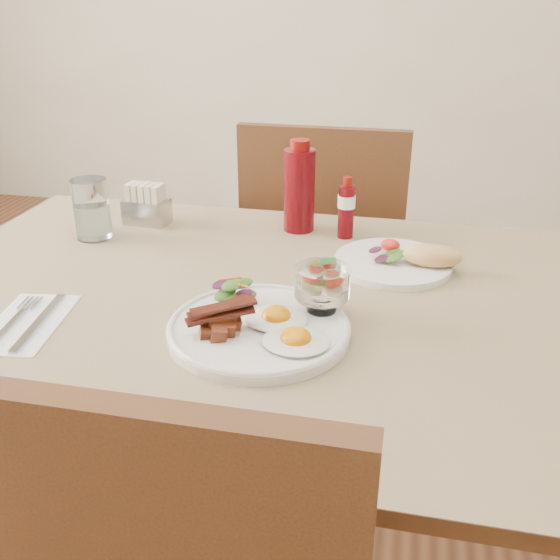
{
  "coord_description": "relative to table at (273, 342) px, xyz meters",
  "views": [
    {
      "loc": [
        0.21,
        -0.93,
        1.24
      ],
      "look_at": [
        0.03,
        -0.07,
        0.82
      ],
      "focal_mm": 40.0,
      "sensor_mm": 36.0,
      "label": 1
    }
  ],
  "objects": [
    {
      "name": "main_plate",
      "position": [
        0.01,
        -0.13,
        0.1
      ],
      "size": [
        0.28,
        0.28,
        0.02
      ],
      "primitive_type": "cylinder",
      "color": "white",
      "rests_on": "table"
    },
    {
      "name": "table",
      "position": [
        0.0,
        0.0,
        0.0
      ],
      "size": [
        1.33,
        0.88,
        0.75
      ],
      "color": "brown",
      "rests_on": "ground"
    },
    {
      "name": "bacon_potato_pile",
      "position": [
        -0.04,
        -0.16,
        0.13
      ],
      "size": [
        0.1,
        0.08,
        0.05
      ],
      "rotation": [
        0.0,
        0.0,
        0.13
      ],
      "color": "brown",
      "rests_on": "main_plate"
    },
    {
      "name": "napkin_cutlery",
      "position": [
        -0.36,
        -0.17,
        0.09
      ],
      "size": [
        0.13,
        0.21,
        0.01
      ],
      "rotation": [
        0.0,
        0.0,
        0.14
      ],
      "color": "white",
      "rests_on": "table"
    },
    {
      "name": "chair_far",
      "position": [
        0.0,
        0.66,
        -0.14
      ],
      "size": [
        0.42,
        0.42,
        0.93
      ],
      "color": "brown",
      "rests_on": "ground"
    },
    {
      "name": "hot_sauce_bottle",
      "position": [
        0.09,
        0.31,
        0.15
      ],
      "size": [
        0.04,
        0.04,
        0.13
      ],
      "rotation": [
        0.0,
        0.0,
        0.12
      ],
      "color": "#51040B",
      "rests_on": "table"
    },
    {
      "name": "second_plate",
      "position": [
        0.21,
        0.17,
        0.1
      ],
      "size": [
        0.24,
        0.22,
        0.06
      ],
      "rotation": [
        0.0,
        0.0,
        0.28
      ],
      "color": "white",
      "rests_on": "table"
    },
    {
      "name": "fried_eggs",
      "position": [
        0.05,
        -0.14,
        0.11
      ],
      "size": [
        0.16,
        0.17,
        0.03
      ],
      "rotation": [
        0.0,
        0.0,
        -0.32
      ],
      "color": "white",
      "rests_on": "main_plate"
    },
    {
      "name": "fruit_cup",
      "position": [
        0.09,
        -0.06,
        0.15
      ],
      "size": [
        0.09,
        0.09,
        0.09
      ],
      "rotation": [
        0.0,
        0.0,
        -0.0
      ],
      "color": "white",
      "rests_on": "main_plate"
    },
    {
      "name": "side_salad",
      "position": [
        -0.05,
        -0.06,
        0.12
      ],
      "size": [
        0.07,
        0.07,
        0.04
      ],
      "rotation": [
        0.0,
        0.0,
        -0.08
      ],
      "color": "#244D14",
      "rests_on": "main_plate"
    },
    {
      "name": "sugar_caddy",
      "position": [
        -0.35,
        0.3,
        0.13
      ],
      "size": [
        0.1,
        0.06,
        0.09
      ],
      "rotation": [
        0.0,
        0.0,
        -0.08
      ],
      "color": "#ABAAAF",
      "rests_on": "table"
    },
    {
      "name": "water_glass",
      "position": [
        -0.43,
        0.2,
        0.14
      ],
      "size": [
        0.07,
        0.07,
        0.13
      ],
      "color": "white",
      "rests_on": "table"
    },
    {
      "name": "ketchup_bottle",
      "position": [
        -0.02,
        0.33,
        0.18
      ],
      "size": [
        0.07,
        0.07,
        0.2
      ],
      "rotation": [
        0.0,
        0.0,
        -0.07
      ],
      "color": "#51040B",
      "rests_on": "table"
    }
  ]
}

